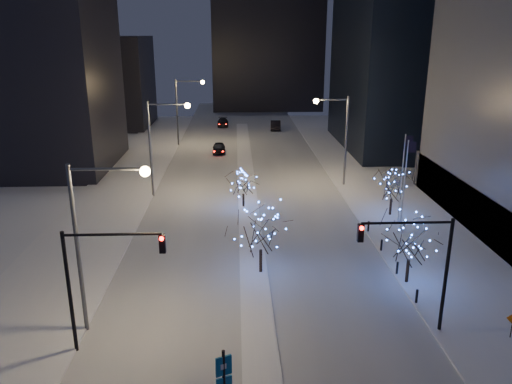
{
  "coord_description": "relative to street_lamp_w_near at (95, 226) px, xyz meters",
  "views": [
    {
      "loc": [
        -1.16,
        -23.69,
        16.56
      ],
      "look_at": [
        0.31,
        12.39,
        5.0
      ],
      "focal_mm": 35.0,
      "sensor_mm": 36.0,
      "label": 1
    }
  ],
  "objects": [
    {
      "name": "flagpoles",
      "position": [
        22.3,
        15.25,
        -1.7
      ],
      "size": [
        1.35,
        2.6,
        8.0
      ],
      "color": "silver",
      "rests_on": "east_sidewalk"
    },
    {
      "name": "holiday_tree_median_near",
      "position": [
        9.44,
        6.72,
        -3.13
      ],
      "size": [
        5.27,
        5.27,
        5.06
      ],
      "color": "black",
      "rests_on": "median"
    },
    {
      "name": "holiday_tree_median_far",
      "position": [
        8.44,
        20.93,
        -3.97
      ],
      "size": [
        3.33,
        3.33,
        3.69
      ],
      "color": "black",
      "rests_on": "median"
    },
    {
      "name": "street_lamp_w_far",
      "position": [
        0.0,
        50.0,
        0.0
      ],
      "size": [
        4.4,
        0.56,
        10.0
      ],
      "color": "#595E66",
      "rests_on": "ground"
    },
    {
      "name": "east_sidewalk",
      "position": [
        23.94,
        18.0,
        -6.42
      ],
      "size": [
        10.0,
        90.0,
        0.15
      ],
      "primitive_type": "cube",
      "color": "silver",
      "rests_on": "ground"
    },
    {
      "name": "holiday_tree_plaza_near",
      "position": [
        19.44,
        4.79,
        -3.26
      ],
      "size": [
        4.86,
        4.86,
        4.85
      ],
      "color": "black",
      "rests_on": "east_sidewalk"
    },
    {
      "name": "holiday_tree_plaza_far",
      "position": [
        22.27,
        18.06,
        -3.48
      ],
      "size": [
        4.42,
        4.42,
        4.5
      ],
      "color": "black",
      "rests_on": "east_sidewalk"
    },
    {
      "name": "ground",
      "position": [
        8.94,
        -2.0,
        -6.5
      ],
      "size": [
        160.0,
        160.0,
        0.0
      ],
      "primitive_type": "plane",
      "color": "white",
      "rests_on": "ground"
    },
    {
      "name": "street_lamp_east",
      "position": [
        19.02,
        28.0,
        -0.05
      ],
      "size": [
        3.9,
        0.56,
        10.0
      ],
      "color": "#595E66",
      "rests_on": "ground"
    },
    {
      "name": "street_lamp_w_near",
      "position": [
        0.0,
        0.0,
        0.0
      ],
      "size": [
        4.4,
        0.56,
        10.0
      ],
      "color": "#595E66",
      "rests_on": "ground"
    },
    {
      "name": "car_near",
      "position": [
        5.31,
        44.65,
        -5.76
      ],
      "size": [
        1.81,
        4.37,
        1.48
      ],
      "primitive_type": "imported",
      "rotation": [
        0.0,
        0.0,
        0.01
      ],
      "color": "black",
      "rests_on": "ground"
    },
    {
      "name": "road",
      "position": [
        8.94,
        33.0,
        -6.49
      ],
      "size": [
        20.0,
        130.0,
        0.02
      ],
      "primitive_type": "cube",
      "color": "#B7BCC7",
      "rests_on": "ground"
    },
    {
      "name": "bollards",
      "position": [
        19.14,
        8.0,
        -5.9
      ],
      "size": [
        0.16,
        12.16,
        0.9
      ],
      "color": "black",
      "rests_on": "east_sidewalk"
    },
    {
      "name": "filler_west_near",
      "position": [
        -19.06,
        38.0,
        5.5
      ],
      "size": [
        22.0,
        18.0,
        24.0
      ],
      "primitive_type": "cube",
      "color": "black",
      "rests_on": "ground"
    },
    {
      "name": "wayfinding_sign",
      "position": [
        7.14,
        -8.0,
        -4.04
      ],
      "size": [
        0.69,
        0.36,
        4.0
      ],
      "rotation": [
        0.0,
        0.0,
        0.41
      ],
      "color": "black",
      "rests_on": "ground"
    },
    {
      "name": "median",
      "position": [
        8.94,
        28.0,
        -6.42
      ],
      "size": [
        2.0,
        80.0,
        0.15
      ],
      "primitive_type": "cube",
      "color": "silver",
      "rests_on": "ground"
    },
    {
      "name": "filler_west_far",
      "position": [
        -17.06,
        68.0,
        1.5
      ],
      "size": [
        18.0,
        16.0,
        16.0
      ],
      "primitive_type": "cube",
      "color": "black",
      "rests_on": "ground"
    },
    {
      "name": "west_sidewalk",
      "position": [
        -5.06,
        18.0,
        -6.42
      ],
      "size": [
        8.0,
        90.0,
        0.15
      ],
      "primitive_type": "cube",
      "color": "silver",
      "rests_on": "ground"
    },
    {
      "name": "horizon_block",
      "position": [
        14.94,
        90.0,
        14.5
      ],
      "size": [
        24.0,
        14.0,
        42.0
      ],
      "primitive_type": "cube",
      "color": "black",
      "rests_on": "ground"
    },
    {
      "name": "street_lamp_w_mid",
      "position": [
        0.0,
        25.0,
        0.0
      ],
      "size": [
        4.4,
        0.56,
        10.0
      ],
      "color": "#595E66",
      "rests_on": "ground"
    },
    {
      "name": "car_far",
      "position": [
        5.4,
        66.25,
        -5.8
      ],
      "size": [
        2.06,
        4.88,
        1.41
      ],
      "primitive_type": "imported",
      "rotation": [
        0.0,
        0.0,
        0.02
      ],
      "color": "black",
      "rests_on": "ground"
    },
    {
      "name": "car_mid",
      "position": [
        14.91,
        62.71,
        -5.67
      ],
      "size": [
        2.1,
        5.13,
        1.66
      ],
      "primitive_type": "imported",
      "rotation": [
        0.0,
        0.0,
        3.07
      ],
      "color": "black",
      "rests_on": "ground"
    },
    {
      "name": "traffic_signal_west",
      "position": [
        0.5,
        -2.0,
        -1.74
      ],
      "size": [
        5.26,
        0.43,
        7.0
      ],
      "color": "black",
      "rests_on": "ground"
    },
    {
      "name": "traffic_signal_east",
      "position": [
        17.88,
        -1.0,
        -1.74
      ],
      "size": [
        5.26,
        0.43,
        7.0
      ],
      "color": "black",
      "rests_on": "ground"
    }
  ]
}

